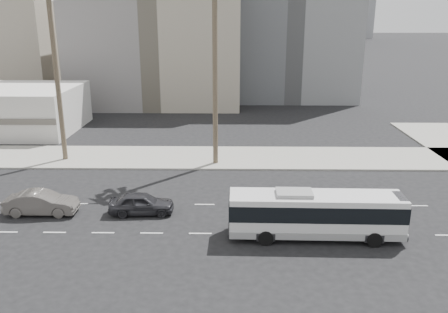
{
  "coord_description": "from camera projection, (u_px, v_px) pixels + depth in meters",
  "views": [
    {
      "loc": [
        -1.15,
        -25.25,
        12.77
      ],
      "look_at": [
        -1.61,
        4.0,
        3.72
      ],
      "focal_mm": 36.57,
      "sensor_mm": 36.0,
      "label": 1
    }
  ],
  "objects": [
    {
      "name": "ground",
      "position": [
        249.0,
        234.0,
        27.87
      ],
      "size": [
        700.0,
        700.0,
        0.0
      ],
      "primitive_type": "plane",
      "color": "black",
      "rests_on": "ground"
    },
    {
      "name": "midrise_beige_far",
      "position": [
        5.0,
        50.0,
        73.99
      ],
      "size": [
        18.0,
        16.0,
        15.0
      ],
      "primitive_type": "cube",
      "color": "gray",
      "rests_on": "ground"
    },
    {
      "name": "midrise_gray_center",
      "position": [
        288.0,
        14.0,
        73.59
      ],
      "size": [
        20.0,
        20.0,
        26.0
      ],
      "primitive_type": "cube",
      "color": "#5C5E62",
      "rests_on": "ground"
    },
    {
      "name": "sidewalk_north",
      "position": [
        243.0,
        158.0,
        42.66
      ],
      "size": [
        120.0,
        7.0,
        0.15
      ],
      "primitive_type": "cube",
      "color": "gray",
      "rests_on": "ground"
    },
    {
      "name": "car_a",
      "position": [
        141.0,
        203.0,
        30.57
      ],
      "size": [
        2.02,
        4.43,
        1.48
      ],
      "primitive_type": "imported",
      "rotation": [
        0.0,
        0.0,
        1.64
      ],
      "color": "#2A2A2E",
      "rests_on": "ground"
    },
    {
      "name": "car_b",
      "position": [
        41.0,
        203.0,
        30.51
      ],
      "size": [
        1.73,
        4.79,
        1.57
      ],
      "primitive_type": "imported",
      "rotation": [
        0.0,
        0.0,
        1.59
      ],
      "color": "#56524D",
      "rests_on": "ground"
    },
    {
      "name": "city_bus",
      "position": [
        316.0,
        213.0,
        27.05
      ],
      "size": [
        10.3,
        2.51,
        2.95
      ],
      "rotation": [
        0.0,
        0.0,
        -0.02
      ],
      "color": "silver",
      "rests_on": "ground"
    },
    {
      "name": "midrise_beige_west",
      "position": [
        159.0,
        42.0,
        68.38
      ],
      "size": [
        24.0,
        18.0,
        18.0
      ],
      "primitive_type": "cube",
      "color": "gray",
      "rests_on": "ground"
    }
  ]
}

